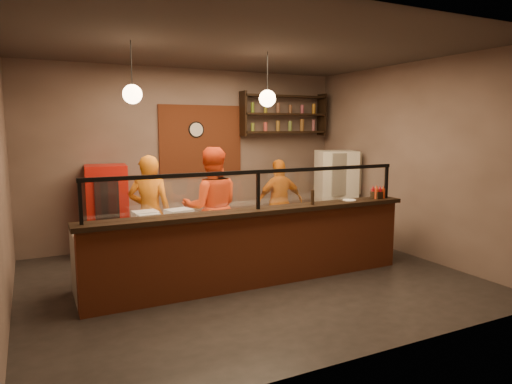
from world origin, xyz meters
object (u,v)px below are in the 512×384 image
wall_clock (196,130)px  cook_mid (212,208)px  cook_right (280,202)px  fridge (336,194)px  cook_left (150,213)px  pepper_mill (313,197)px  pizza_dough (263,210)px  red_cooler (107,211)px  condiment_caddy (378,195)px

wall_clock → cook_mid: (-0.35, -1.66, -1.18)m
cook_right → fridge: (1.25, 0.01, 0.06)m
wall_clock → fridge: (2.50, -0.96, -1.25)m
cook_mid → cook_right: cook_mid is taller
cook_left → pepper_mill: cook_left is taller
pizza_dough → pepper_mill: size_ratio=2.47×
cook_right → pepper_mill: (-0.51, -1.84, 0.38)m
red_cooler → condiment_caddy: size_ratio=8.02×
cook_left → red_cooler: size_ratio=1.14×
cook_mid → red_cooler: bearing=-30.9°
pepper_mill → condiment_caddy: bearing=3.0°
fridge → red_cooler: fridge is taller
pizza_dough → wall_clock: bearing=97.6°
condiment_caddy → pepper_mill: 1.25m
cook_right → cook_mid: bearing=26.3°
cook_left → cook_right: (2.47, 0.42, -0.09)m
fridge → condiment_caddy: 1.88m
cook_mid → condiment_caddy: (2.33, -1.07, 0.19)m
cook_left → fridge: 3.75m
cook_right → pizza_dough: cook_right is taller
cook_mid → pepper_mill: 1.59m
red_cooler → pepper_mill: size_ratio=7.23×
condiment_caddy → wall_clock: bearing=125.8°
cook_mid → cook_right: (1.59, 0.70, -0.14)m
cook_mid → fridge: (2.85, 0.71, -0.08)m
wall_clock → pepper_mill: wall_clock is taller
wall_clock → cook_mid: bearing=-101.8°
cook_right → red_cooler: 3.00m
fridge → pizza_dough: size_ratio=3.25×
cook_mid → fridge: bearing=-151.6°
pizza_dough → cook_right: bearing=50.7°
fridge → red_cooler: (-4.18, 0.65, -0.08)m
cook_mid → cook_right: size_ratio=1.18×
red_cooler → pizza_dough: 2.69m
wall_clock → red_cooler: 2.17m
wall_clock → pizza_dough: wall_clock is taller
cook_left → pizza_dough: cook_left is taller
cook_left → pizza_dough: size_ratio=3.34×
cook_right → condiment_caddy: bearing=115.1°
fridge → pizza_dough: (-2.21, -1.19, 0.06)m
red_cooler → cook_mid: bearing=-39.7°
pizza_dough → condiment_caddy: condiment_caddy is taller
cook_right → cook_left: bearing=12.2°
pizza_dough → pepper_mill: pepper_mill is taller
cook_right → condiment_caddy: 1.94m
cook_mid → pizza_dough: (0.63, -0.48, -0.02)m
condiment_caddy → pepper_mill: pepper_mill is taller
cook_right → fridge: size_ratio=0.93×
red_cooler → condiment_caddy: red_cooler is taller
cook_mid → wall_clock: bearing=-87.3°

